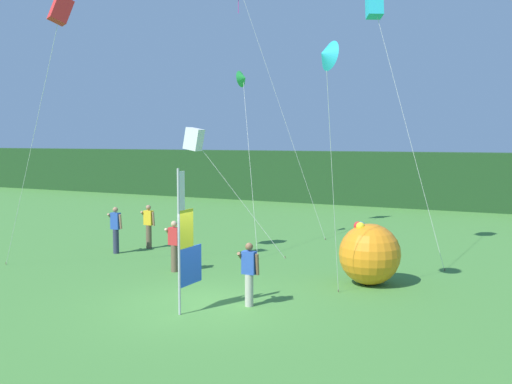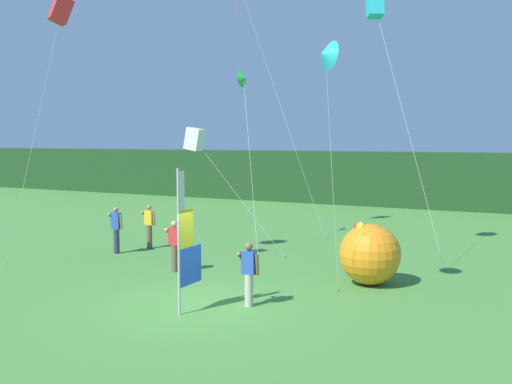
% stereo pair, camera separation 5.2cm
% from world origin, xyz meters
% --- Properties ---
extents(ground_plane, '(120.00, 120.00, 0.00)m').
position_xyz_m(ground_plane, '(0.00, 0.00, 0.00)').
color(ground_plane, '#478438').
extents(distant_treeline, '(80.00, 2.40, 3.50)m').
position_xyz_m(distant_treeline, '(0.00, 25.30, 1.75)').
color(distant_treeline, '#1E421E').
rests_on(distant_treeline, ground).
extents(banner_flag, '(0.06, 1.03, 3.61)m').
position_xyz_m(banner_flag, '(-0.06, -0.60, 1.73)').
color(banner_flag, '#B7B7BC').
rests_on(banner_flag, ground).
extents(person_near_banner, '(0.55, 0.48, 1.66)m').
position_xyz_m(person_near_banner, '(1.12, 0.55, 0.88)').
color(person_near_banner, '#B7B2A3').
rests_on(person_near_banner, ground).
extents(person_mid_field, '(0.55, 0.48, 1.73)m').
position_xyz_m(person_mid_field, '(-6.20, 5.94, 0.93)').
color(person_mid_field, brown).
rests_on(person_mid_field, ground).
extents(person_far_left, '(0.55, 0.48, 1.68)m').
position_xyz_m(person_far_left, '(-2.91, 2.97, 0.89)').
color(person_far_left, brown).
rests_on(person_far_left, ground).
extents(person_far_right, '(0.55, 0.48, 1.77)m').
position_xyz_m(person_far_right, '(-6.68, 4.54, 0.95)').
color(person_far_right, '#2D334C').
rests_on(person_far_right, ground).
extents(inflatable_balloon, '(1.82, 1.82, 1.89)m').
position_xyz_m(inflatable_balloon, '(3.23, 4.20, 0.92)').
color(inflatable_balloon, orange).
rests_on(inflatable_balloon, ground).
extents(kite_white_box_1, '(3.80, 1.02, 4.77)m').
position_xyz_m(kite_white_box_1, '(-4.01, 5.89, 4.31)').
color(kite_white_box_1, brown).
rests_on(kite_white_box_1, ground).
extents(kite_cyan_box_2, '(3.27, 1.65, 9.47)m').
position_xyz_m(kite_cyan_box_2, '(2.08, 8.29, 9.00)').
color(kite_cyan_box_2, brown).
rests_on(kite_cyan_box_2, ground).
extents(kite_cyan_delta_3, '(0.88, 1.61, 6.88)m').
position_xyz_m(kite_cyan_delta_3, '(2.70, 1.76, 6.44)').
color(kite_cyan_delta_3, brown).
rests_on(kite_cyan_delta_3, ground).
extents(kite_green_delta_4, '(2.19, 2.96, 7.12)m').
position_xyz_m(kite_green_delta_4, '(-3.38, 8.58, 6.73)').
color(kite_green_delta_4, brown).
rests_on(kite_green_delta_4, ground).
extents(kite_red_box_5, '(4.00, 1.16, 8.53)m').
position_xyz_m(kite_red_box_5, '(-5.16, 0.52, 8.06)').
color(kite_red_box_5, brown).
rests_on(kite_red_box_5, ground).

